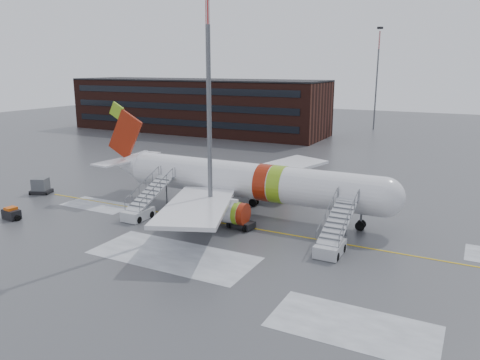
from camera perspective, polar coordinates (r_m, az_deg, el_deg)
The scene contains 10 objects.
ground at distance 45.23m, azimuth 5.58°, elevation -6.10°, with size 260.00×260.00×0.00m, color #494C4F.
airliner at distance 49.88m, azimuth 0.08°, elevation -0.05°, with size 35.03×32.97×11.18m.
airstair_fwd at distance 40.49m, azimuth 11.24°, elevation -7.13°, with size 2.05×7.70×3.48m.
airstair_aft at distance 49.53m, azimuth -11.81°, elevation -3.27°, with size 2.05×7.70×3.48m.
pushback_tug at distance 45.44m, azimuth -0.04°, elevation -5.08°, with size 2.73×2.20×1.46m.
uld_container at distance 62.47m, azimuth -23.12°, elevation -0.72°, with size 2.81×2.47×1.92m.
baggage_tractor at distance 53.48m, azimuth -26.10°, elevation -3.73°, with size 2.50×1.34×1.27m.
light_mast_near at distance 44.02m, azimuth -3.82°, elevation 9.94°, with size 1.20×1.20×23.89m.
terminal_building at distance 112.69m, azimuth -5.36°, elevation 9.05°, with size 62.00×16.11×12.30m.
light_mast_far_n at distance 119.97m, azimuth 16.38°, elevation 12.50°, with size 1.20×1.20×24.25m.
Camera 1 is at (15.53, -39.63, 15.31)m, focal length 35.00 mm.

